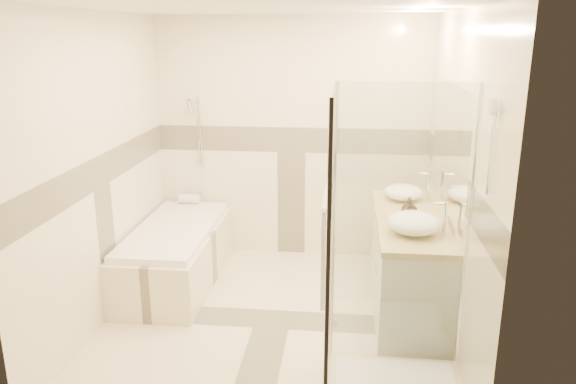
# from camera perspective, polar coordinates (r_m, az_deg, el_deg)

# --- Properties ---
(room) EXTENTS (2.82, 3.02, 2.52)m
(room) POSITION_cam_1_polar(r_m,az_deg,el_deg) (4.39, -0.91, 1.77)
(room) COLOR beige
(room) RESTS_ON ground
(bathtub) EXTENTS (0.75, 1.70, 0.56)m
(bathtub) POSITION_cam_1_polar(r_m,az_deg,el_deg) (5.51, -11.31, -5.93)
(bathtub) COLOR beige
(bathtub) RESTS_ON ground
(vanity) EXTENTS (0.58, 1.62, 0.85)m
(vanity) POSITION_cam_1_polar(r_m,az_deg,el_deg) (4.93, 12.08, -7.17)
(vanity) COLOR silver
(vanity) RESTS_ON ground
(shower_enclosure) EXTENTS (0.96, 0.93, 2.04)m
(shower_enclosure) POSITION_cam_1_polar(r_m,az_deg,el_deg) (3.74, 9.46, -13.66)
(shower_enclosure) COLOR beige
(shower_enclosure) RESTS_ON ground
(vessel_sink_near) EXTENTS (0.35, 0.35, 0.14)m
(vessel_sink_near) POSITION_cam_1_polar(r_m,az_deg,el_deg) (5.24, 11.65, -0.01)
(vessel_sink_near) COLOR white
(vessel_sink_near) RESTS_ON vanity
(vessel_sink_far) EXTENTS (0.41, 0.41, 0.17)m
(vessel_sink_far) POSITION_cam_1_polar(r_m,az_deg,el_deg) (4.39, 12.68, -3.08)
(vessel_sink_far) COLOR white
(vessel_sink_far) RESTS_ON vanity
(faucet_near) EXTENTS (0.11, 0.03, 0.27)m
(faucet_near) POSITION_cam_1_polar(r_m,az_deg,el_deg) (5.25, 14.05, 0.81)
(faucet_near) COLOR silver
(faucet_near) RESTS_ON vanity
(faucet_far) EXTENTS (0.11, 0.03, 0.26)m
(faucet_far) POSITION_cam_1_polar(r_m,az_deg,el_deg) (4.40, 15.54, -2.30)
(faucet_far) COLOR silver
(faucet_far) RESTS_ON vanity
(amenity_bottle_a) EXTENTS (0.10, 0.10, 0.18)m
(amenity_bottle_a) POSITION_cam_1_polar(r_m,az_deg,el_deg) (4.66, 12.33, -1.84)
(amenity_bottle_a) COLOR black
(amenity_bottle_a) RESTS_ON vanity
(amenity_bottle_b) EXTENTS (0.14, 0.14, 0.17)m
(amenity_bottle_b) POSITION_cam_1_polar(r_m,az_deg,el_deg) (4.75, 12.20, -1.54)
(amenity_bottle_b) COLOR black
(amenity_bottle_b) RESTS_ON vanity
(folded_towels) EXTENTS (0.17, 0.26, 0.08)m
(folded_towels) POSITION_cam_1_polar(r_m,az_deg,el_deg) (5.40, 11.49, 0.12)
(folded_towels) COLOR silver
(folded_towels) RESTS_ON vanity
(rolled_towel) EXTENTS (0.22, 0.10, 0.10)m
(rolled_towel) POSITION_cam_1_polar(r_m,az_deg,el_deg) (6.09, -9.99, -0.69)
(rolled_towel) COLOR silver
(rolled_towel) RESTS_ON bathtub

